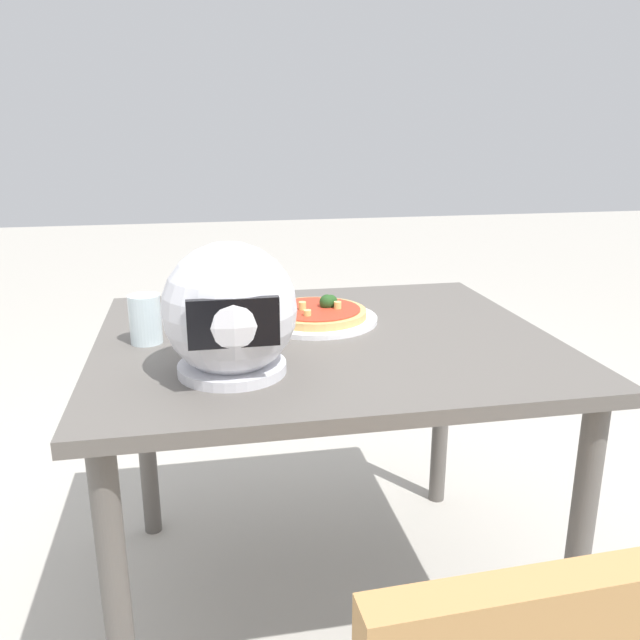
% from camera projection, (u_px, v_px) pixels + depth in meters
% --- Properties ---
extents(ground_plane, '(14.00, 14.00, 0.00)m').
position_uv_depth(ground_plane, '(324.00, 595.00, 1.68)').
color(ground_plane, '#B2ADA3').
extents(dining_table, '(1.02, 0.87, 0.71)m').
position_uv_depth(dining_table, '(325.00, 371.00, 1.50)').
color(dining_table, '#5B5651').
rests_on(dining_table, ground).
extents(pizza_plate, '(0.30, 0.30, 0.01)m').
position_uv_depth(pizza_plate, '(316.00, 319.00, 1.58)').
color(pizza_plate, white).
rests_on(pizza_plate, dining_table).
extents(pizza, '(0.25, 0.25, 0.05)m').
position_uv_depth(pizza, '(317.00, 311.00, 1.58)').
color(pizza, tan).
rests_on(pizza, pizza_plate).
extents(motorcycle_helmet, '(0.26, 0.26, 0.26)m').
position_uv_depth(motorcycle_helmet, '(230.00, 312.00, 1.22)').
color(motorcycle_helmet, silver).
rests_on(motorcycle_helmet, dining_table).
extents(drinking_glass, '(0.07, 0.07, 0.11)m').
position_uv_depth(drinking_glass, '(145.00, 319.00, 1.41)').
color(drinking_glass, silver).
rests_on(drinking_glass, dining_table).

